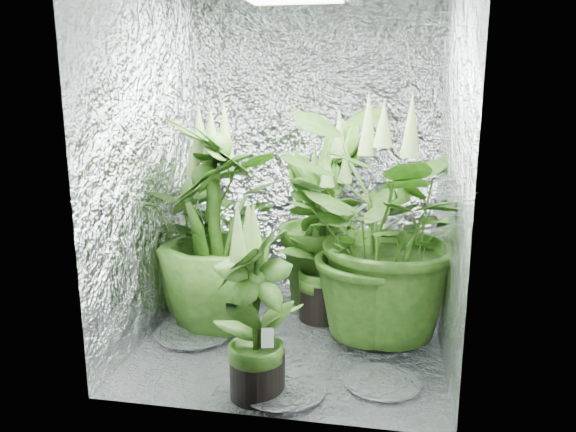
% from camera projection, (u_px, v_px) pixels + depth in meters
% --- Properties ---
extents(ground, '(1.60, 1.60, 0.00)m').
position_uv_depth(ground, '(294.00, 336.00, 3.15)').
color(ground, silver).
rests_on(ground, ground).
extents(walls, '(1.62, 1.62, 2.00)m').
position_uv_depth(walls, '(294.00, 159.00, 2.93)').
color(walls, silver).
rests_on(walls, ground).
extents(plant_a, '(1.19, 1.19, 1.10)m').
position_uv_depth(plant_a, '(207.00, 230.00, 3.39)').
color(plant_a, black).
rests_on(plant_a, ground).
extents(plant_b, '(0.66, 0.66, 1.04)m').
position_uv_depth(plant_b, '(323.00, 242.00, 3.28)').
color(plant_b, black).
rests_on(plant_b, ground).
extents(plant_c, '(0.62, 0.62, 1.23)m').
position_uv_depth(plant_c, '(320.00, 217.00, 3.51)').
color(plant_c, black).
rests_on(plant_c, ground).
extents(plant_d, '(0.92, 0.92, 1.28)m').
position_uv_depth(plant_d, '(216.00, 228.00, 3.14)').
color(plant_d, black).
rests_on(plant_d, ground).
extents(plant_e, '(1.35, 1.35, 1.33)m').
position_uv_depth(plant_e, '(382.00, 230.00, 2.95)').
color(plant_e, black).
rests_on(plant_e, ground).
extents(plant_f, '(0.53, 0.53, 0.90)m').
position_uv_depth(plant_f, '(257.00, 312.00, 2.46)').
color(plant_f, black).
rests_on(plant_f, ground).
extents(circulation_fan, '(0.18, 0.28, 0.34)m').
position_uv_depth(circulation_fan, '(405.00, 295.00, 3.37)').
color(circulation_fan, black).
rests_on(circulation_fan, ground).
extents(plant_label, '(0.06, 0.04, 0.09)m').
position_uv_depth(plant_label, '(267.00, 338.00, 2.45)').
color(plant_label, white).
rests_on(plant_label, plant_f).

